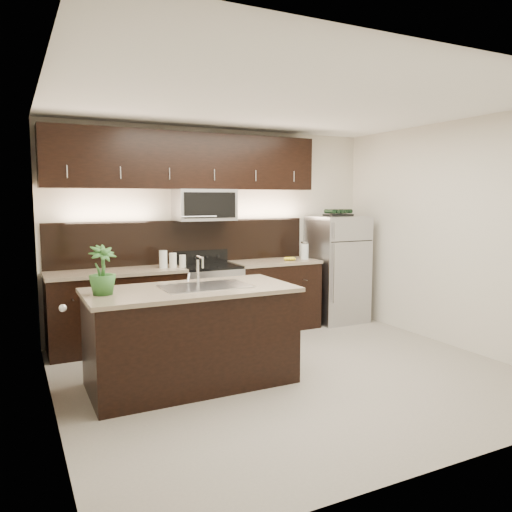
% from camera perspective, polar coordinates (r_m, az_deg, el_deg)
% --- Properties ---
extents(ground, '(4.50, 4.50, 0.00)m').
position_cam_1_polar(ground, '(5.26, 4.07, -13.26)').
color(ground, gray).
rests_on(ground, ground).
extents(room_walls, '(4.52, 4.02, 2.71)m').
position_cam_1_polar(room_walls, '(4.86, 3.33, 5.54)').
color(room_walls, beige).
rests_on(room_walls, ground).
extents(counter_run, '(3.51, 0.65, 0.94)m').
position_cam_1_polar(counter_run, '(6.43, -7.16, -5.25)').
color(counter_run, black).
rests_on(counter_run, ground).
extents(upper_fixtures, '(3.49, 0.40, 1.66)m').
position_cam_1_polar(upper_fixtures, '(6.45, -7.59, 9.71)').
color(upper_fixtures, black).
rests_on(upper_fixtures, counter_run).
extents(island, '(1.96, 0.96, 0.94)m').
position_cam_1_polar(island, '(4.89, -7.39, -9.04)').
color(island, black).
rests_on(island, ground).
extents(sink_faucet, '(0.84, 0.50, 0.28)m').
position_cam_1_polar(sink_faucet, '(4.84, -5.84, -3.30)').
color(sink_faucet, silver).
rests_on(sink_faucet, island).
extents(refrigerator, '(0.74, 0.67, 1.53)m').
position_cam_1_polar(refrigerator, '(7.33, 9.26, -1.47)').
color(refrigerator, '#B2B2B7').
rests_on(refrigerator, ground).
extents(wine_rack, '(0.38, 0.23, 0.09)m').
position_cam_1_polar(wine_rack, '(7.26, 9.38, 4.86)').
color(wine_rack, black).
rests_on(wine_rack, refrigerator).
extents(plant, '(0.31, 0.31, 0.44)m').
position_cam_1_polar(plant, '(4.58, -17.16, -1.55)').
color(plant, '#2D6227').
rests_on(plant, island).
extents(canisters, '(0.32, 0.14, 0.22)m').
position_cam_1_polar(canisters, '(6.18, -9.74, -0.45)').
color(canisters, silver).
rests_on(canisters, counter_run).
extents(french_press, '(0.11, 0.11, 0.32)m').
position_cam_1_polar(french_press, '(6.99, 5.58, 0.63)').
color(french_press, silver).
rests_on(french_press, counter_run).
extents(bananas, '(0.20, 0.18, 0.05)m').
position_cam_1_polar(bananas, '(6.81, 3.46, -0.30)').
color(bananas, yellow).
rests_on(bananas, counter_run).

